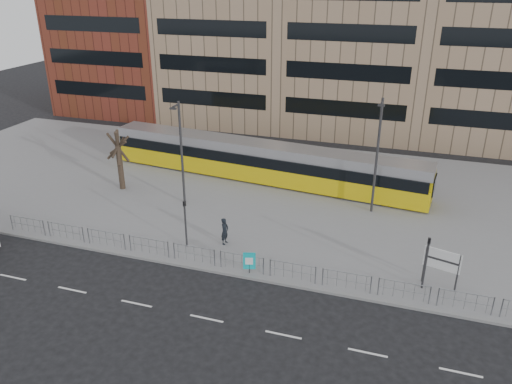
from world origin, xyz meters
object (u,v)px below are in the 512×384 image
(traffic_light_west, at_px, (185,218))
(traffic_light_east, at_px, (427,257))
(pedestrian, at_px, (225,231))
(lamp_post_west, at_px, (181,149))
(lamp_post_east, at_px, (377,152))
(station_sign, at_px, (442,262))
(bare_tree, at_px, (116,128))
(ad_panel, at_px, (249,261))
(tram, at_px, (262,162))

(traffic_light_west, bearing_deg, traffic_light_east, 8.51)
(traffic_light_west, relative_size, traffic_light_east, 1.00)
(pedestrian, bearing_deg, traffic_light_east, -87.60)
(lamp_post_west, height_order, lamp_post_east, lamp_post_east)
(station_sign, relative_size, lamp_post_west, 0.29)
(traffic_light_east, distance_m, bare_tree, 24.20)
(station_sign, xyz_separation_m, pedestrian, (-12.85, 0.78, -0.68))
(bare_tree, bearing_deg, lamp_post_east, 5.53)
(ad_panel, distance_m, bare_tree, 16.51)
(tram, bearing_deg, lamp_post_east, -13.60)
(ad_panel, relative_size, bare_tree, 0.19)
(traffic_light_east, bearing_deg, station_sign, 28.09)
(ad_panel, bearing_deg, tram, 87.85)
(station_sign, bearing_deg, bare_tree, -179.92)
(traffic_light_west, distance_m, lamp_post_east, 13.84)
(tram, height_order, station_sign, tram)
(station_sign, height_order, traffic_light_east, traffic_light_east)
(pedestrian, bearing_deg, bare_tree, 70.78)
(ad_panel, height_order, lamp_post_east, lamp_post_east)
(traffic_light_west, xyz_separation_m, traffic_light_east, (14.19, -0.19, 0.00))
(tram, xyz_separation_m, pedestrian, (0.97, -10.92, -0.71))
(ad_panel, relative_size, traffic_light_west, 0.43)
(tram, xyz_separation_m, traffic_light_east, (12.98, -12.15, 0.38))
(tram, distance_m, lamp_post_west, 7.84)
(tram, bearing_deg, ad_panel, -69.42)
(traffic_light_west, distance_m, lamp_post_west, 6.93)
(tram, bearing_deg, pedestrian, -78.83)
(ad_panel, height_order, lamp_post_west, lamp_post_west)
(station_sign, height_order, ad_panel, station_sign)
(lamp_post_east, bearing_deg, lamp_post_west, -168.43)
(pedestrian, height_order, lamp_post_east, lamp_post_east)
(station_sign, relative_size, bare_tree, 0.32)
(traffic_light_east, bearing_deg, traffic_light_west, 179.04)
(ad_panel, distance_m, lamp_post_west, 11.32)
(station_sign, relative_size, traffic_light_east, 0.73)
(ad_panel, height_order, traffic_light_east, traffic_light_east)
(ad_panel, bearing_deg, lamp_post_east, 44.05)
(lamp_post_west, bearing_deg, traffic_light_west, -63.14)
(traffic_light_west, xyz_separation_m, bare_tree, (-8.80, 6.75, 3.02))
(lamp_post_east, bearing_deg, bare_tree, -174.47)
(lamp_post_east, relative_size, bare_tree, 1.16)
(pedestrian, height_order, bare_tree, bare_tree)
(tram, distance_m, traffic_light_west, 12.02)
(lamp_post_west, xyz_separation_m, bare_tree, (-5.83, 0.89, 0.79))
(station_sign, height_order, lamp_post_west, lamp_post_west)
(lamp_post_east, bearing_deg, ad_panel, -119.31)
(traffic_light_west, height_order, bare_tree, bare_tree)
(pedestrian, relative_size, bare_tree, 0.25)
(tram, relative_size, traffic_light_east, 8.72)
(traffic_light_west, distance_m, traffic_light_east, 14.19)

